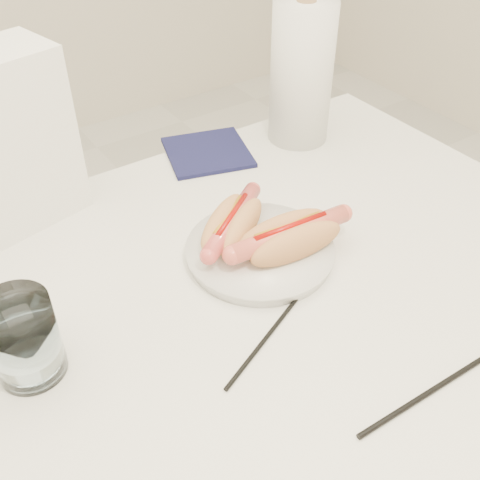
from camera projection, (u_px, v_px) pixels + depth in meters
table at (224, 328)px, 0.84m from camera, size 1.20×0.80×0.75m
plate at (260, 253)px, 0.87m from camera, size 0.23×0.23×0.02m
hotdog_left at (232, 224)px, 0.87m from camera, size 0.16×0.14×0.05m
hotdog_right at (290, 238)px, 0.84m from camera, size 0.20×0.09×0.05m
water_glass at (24, 339)px, 0.67m from camera, size 0.08×0.08×0.11m
chopstick_near at (266, 338)px, 0.74m from camera, size 0.18×0.08×0.01m
chopstick_far at (430, 392)px, 0.68m from camera, size 0.22×0.01×0.01m
napkin_box at (0, 144)px, 0.86m from camera, size 0.23×0.16×0.27m
navy_napkin at (208, 152)px, 1.11m from camera, size 0.19×0.19×0.01m
paper_towel_roll at (301, 74)px, 1.08m from camera, size 0.14×0.14×0.27m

